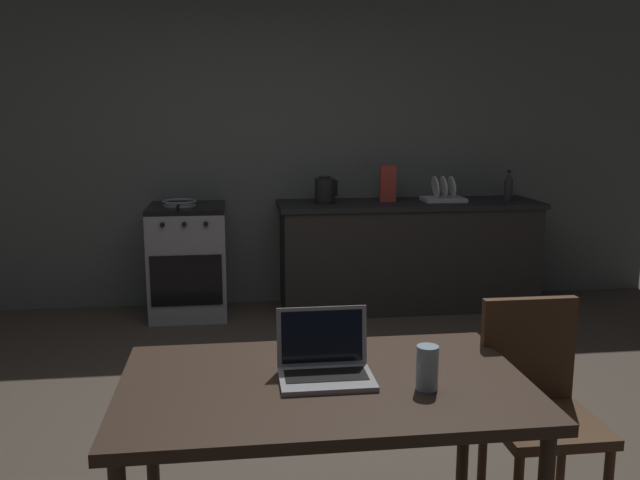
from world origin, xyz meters
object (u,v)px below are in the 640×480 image
object	(u,v)px
dining_table	(324,398)
cereal_box	(388,184)
frying_pan	(179,203)
drinking_glass	(427,368)
electric_kettle	(325,190)
chair	(537,400)
laptop	(325,365)
stove_oven	(189,261)
dish_rack	(443,195)
bottle	(508,186)

from	to	relation	value
dining_table	cereal_box	size ratio (longest dim) A/B	4.68
frying_pan	drinking_glass	world-z (taller)	frying_pan
drinking_glass	frying_pan	bearing A→B (deg)	107.52
electric_kettle	dining_table	bearing A→B (deg)	-97.68
dining_table	chair	distance (m)	0.88
laptop	stove_oven	bearing A→B (deg)	115.97
drinking_glass	dish_rack	xyz separation A→B (m)	(1.10, 3.34, 0.14)
chair	dish_rack	xyz separation A→B (m)	(0.58, 3.06, 0.41)
bottle	drinking_glass	distance (m)	3.68
chair	electric_kettle	xyz separation A→B (m)	(-0.41, 3.06, 0.47)
cereal_box	stove_oven	bearing A→B (deg)	-179.21
stove_oven	electric_kettle	world-z (taller)	electric_kettle
stove_oven	dish_rack	size ratio (longest dim) A/B	2.63
chair	dish_rack	distance (m)	3.14
laptop	bottle	distance (m)	3.72
chair	bottle	distance (m)	3.25
dining_table	laptop	size ratio (longest dim) A/B	4.35
stove_oven	chair	size ratio (longest dim) A/B	0.98
dining_table	dish_rack	bearing A→B (deg)	66.13
frying_pan	dish_rack	distance (m)	2.15
drinking_glass	cereal_box	distance (m)	3.43
drinking_glass	dish_rack	size ratio (longest dim) A/B	0.44
bottle	electric_kettle	bearing A→B (deg)	178.13
laptop	bottle	bearing A→B (deg)	72.18
stove_oven	drinking_glass	size ratio (longest dim) A/B	6.01
laptop	drinking_glass	distance (m)	0.35
dish_rack	drinking_glass	bearing A→B (deg)	-108.26
chair	bottle	bearing A→B (deg)	74.51
dining_table	laptop	xyz separation A→B (m)	(0.00, 0.03, 0.11)
frying_pan	cereal_box	size ratio (longest dim) A/B	1.48
frying_pan	cereal_box	distance (m)	1.68
drinking_glass	chair	bearing A→B (deg)	27.89
laptop	bottle	xyz separation A→B (m)	(1.96, 3.15, 0.24)
dining_table	electric_kettle	world-z (taller)	electric_kettle
chair	drinking_glass	world-z (taller)	chair
dining_table	cereal_box	world-z (taller)	cereal_box
drinking_glass	dish_rack	bearing A→B (deg)	71.74
stove_oven	drinking_glass	bearing A→B (deg)	-73.41
dining_table	electric_kettle	bearing A→B (deg)	82.32
bottle	cereal_box	size ratio (longest dim) A/B	0.85
bottle	laptop	bearing A→B (deg)	-121.91
laptop	dish_rack	size ratio (longest dim) A/B	0.94
stove_oven	dining_table	distance (m)	3.30
dining_table	drinking_glass	distance (m)	0.37
electric_kettle	dish_rack	world-z (taller)	electric_kettle
dining_table	drinking_glass	xyz separation A→B (m)	(0.33, -0.11, 0.14)
chair	drinking_glass	distance (m)	0.65
laptop	frying_pan	size ratio (longest dim) A/B	0.72
chair	electric_kettle	distance (m)	3.13
laptop	drinking_glass	xyz separation A→B (m)	(0.32, -0.14, 0.03)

